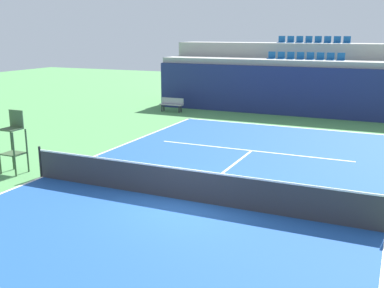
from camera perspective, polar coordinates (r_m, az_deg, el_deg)
name	(u,v)px	position (r m, az deg, el deg)	size (l,w,h in m)	color
ground_plane	(187,201)	(13.63, -0.63, -7.04)	(80.00, 80.00, 0.00)	#4C8C4C
court_surface	(187,201)	(13.62, -0.63, -7.02)	(11.00, 24.00, 0.01)	#1E4C99
baseline_far	(283,126)	(24.58, 11.25, 2.15)	(11.00, 0.10, 0.00)	white
sideline_left	(43,177)	(16.56, -18.03, -3.89)	(0.10, 24.00, 0.00)	white
service_line_far	(252,151)	(19.35, 7.41, -0.82)	(8.26, 0.10, 0.00)	white
centre_service_line	(225,171)	(16.42, 4.10, -3.38)	(0.10, 6.40, 0.00)	white
back_wall	(298,92)	(27.65, 13.04, 6.31)	(17.96, 0.30, 2.87)	navy
stands_tier_lower	(303,86)	(28.95, 13.61, 6.95)	(17.96, 2.40, 3.22)	#9E9E99
stands_tier_upper	(311,76)	(31.25, 14.52, 8.22)	(17.96, 2.40, 4.14)	#9E9E99
seating_row_lower	(305,57)	(28.90, 13.84, 10.38)	(4.57, 0.44, 0.44)	#145193
seating_row_upper	(313,41)	(31.23, 14.79, 12.24)	(4.57, 0.44, 0.44)	#145193
tennis_net	(187,184)	(13.45, -0.64, -5.02)	(11.08, 0.08, 1.07)	black
umpire_chair	(13,140)	(17.15, -21.29, 0.50)	(0.76, 0.66, 2.20)	#334C2D
player_bench	(172,104)	(28.65, -2.52, 5.03)	(1.50, 0.40, 0.85)	#99999E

